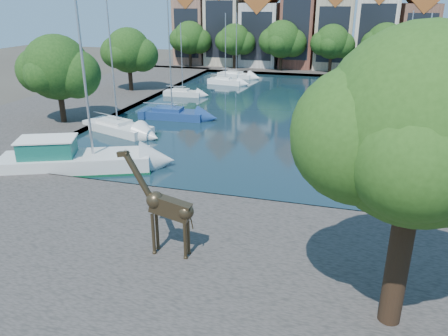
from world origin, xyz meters
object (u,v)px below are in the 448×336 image
object	(u,v)px
motorsailer	(71,158)
sailboat_left_a	(118,125)
plane_tree	(424,134)
giraffe_statue	(165,206)

from	to	relation	value
motorsailer	sailboat_left_a	size ratio (longest dim) A/B	1.08
plane_tree	giraffe_statue	world-z (taller)	plane_tree
giraffe_statue	motorsailer	world-z (taller)	motorsailer
motorsailer	sailboat_left_a	xyz separation A→B (m)	(-1.68, 9.77, -0.36)
giraffe_statue	motorsailer	xyz separation A→B (m)	(-11.14, 8.88, -1.87)
plane_tree	sailboat_left_a	world-z (taller)	sailboat_left_a
giraffe_statue	sailboat_left_a	world-z (taller)	sailboat_left_a
motorsailer	plane_tree	bearing A→B (deg)	-27.43
motorsailer	giraffe_statue	bearing A→B (deg)	-38.58
giraffe_statue	sailboat_left_a	xyz separation A→B (m)	(-12.81, 18.66, -2.23)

